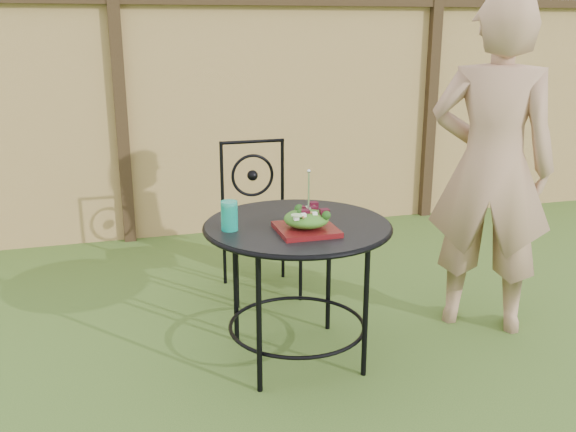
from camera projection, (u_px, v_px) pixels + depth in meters
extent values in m
plane|color=#2E4D18|center=(395.00, 340.00, 3.50)|extent=(60.00, 60.00, 0.00)
cube|color=tan|center=(285.00, 120.00, 5.27)|extent=(8.00, 0.05, 1.80)
cube|color=black|center=(286.00, 1.00, 4.96)|extent=(8.00, 0.07, 0.07)
cube|color=black|center=(122.00, 121.00, 4.86)|extent=(0.09, 0.09, 1.90)
cube|color=black|center=(430.00, 109.00, 5.56)|extent=(0.09, 0.09, 1.90)
cylinder|color=black|center=(297.00, 225.00, 3.12)|extent=(0.90, 0.90, 0.02)
torus|color=black|center=(297.00, 226.00, 3.12)|extent=(0.92, 0.92, 0.02)
torus|color=black|center=(297.00, 325.00, 3.27)|extent=(0.70, 0.70, 0.02)
cylinder|color=black|center=(329.00, 270.00, 3.53)|extent=(0.03, 0.03, 0.71)
cylinder|color=black|center=(236.00, 280.00, 3.39)|extent=(0.03, 0.03, 0.71)
cylinder|color=black|center=(259.00, 322.00, 2.91)|extent=(0.03, 0.03, 0.71)
cylinder|color=black|center=(366.00, 309.00, 3.05)|extent=(0.03, 0.03, 0.71)
cube|color=black|center=(261.00, 225.00, 4.02)|extent=(0.46, 0.46, 0.03)
cylinder|color=black|center=(252.00, 142.00, 4.07)|extent=(0.42, 0.02, 0.02)
torus|color=black|center=(253.00, 175.00, 4.13)|extent=(0.28, 0.02, 0.28)
cylinder|color=black|center=(237.00, 274.00, 3.84)|extent=(0.02, 0.02, 0.44)
cylinder|color=black|center=(301.00, 267.00, 3.95)|extent=(0.02, 0.02, 0.44)
cylinder|color=black|center=(224.00, 252.00, 4.21)|extent=(0.02, 0.02, 0.44)
cylinder|color=black|center=(283.00, 246.00, 4.32)|extent=(0.02, 0.02, 0.44)
cylinder|color=black|center=(222.00, 180.00, 4.08)|extent=(0.02, 0.02, 0.50)
cylinder|color=black|center=(282.00, 177.00, 4.19)|extent=(0.02, 0.02, 0.50)
imported|color=#A67C5F|center=(491.00, 168.00, 3.45)|extent=(0.79, 0.74, 1.82)
cube|color=#44090F|center=(306.00, 229.00, 2.99)|extent=(0.27, 0.27, 0.02)
ellipsoid|color=#235614|center=(306.00, 219.00, 2.97)|extent=(0.21, 0.21, 0.08)
cylinder|color=silver|center=(309.00, 191.00, 2.94)|extent=(0.01, 0.01, 0.18)
cylinder|color=#0DA185|center=(229.00, 216.00, 3.00)|extent=(0.08, 0.08, 0.14)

